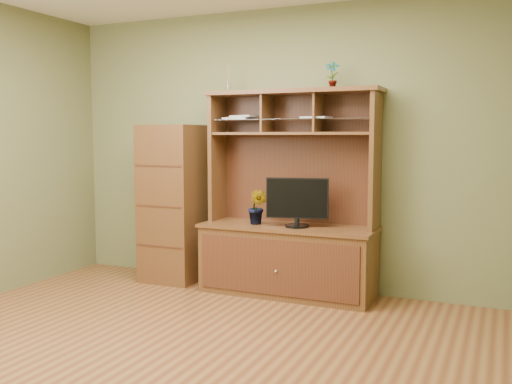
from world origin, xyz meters
The scene contains 8 objects.
room centered at (0.00, 0.00, 1.35)m, with size 4.54×4.04×2.74m.
media_hutch centered at (0.24, 1.73, 0.52)m, with size 1.66×0.61×1.90m.
monitor centered at (0.35, 1.65, 0.89)m, with size 0.56×0.22×0.45m.
orchid_plant centered at (-0.05, 1.65, 0.82)m, with size 0.18×0.15×0.33m, color #396121.
top_plant centered at (0.61, 1.80, 2.02)m, with size 0.13×0.09×0.24m, color #2A6D26.
reed_diffuser centered at (-0.42, 1.80, 2.00)m, with size 0.05×0.05×0.26m.
magazines centered at (-0.04, 1.80, 1.65)m, with size 1.05×0.22×0.04m.
side_cabinet centered at (-1.02, 1.73, 0.79)m, with size 0.57×0.52×1.59m.
Camera 1 is at (2.08, -3.20, 1.48)m, focal length 40.00 mm.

